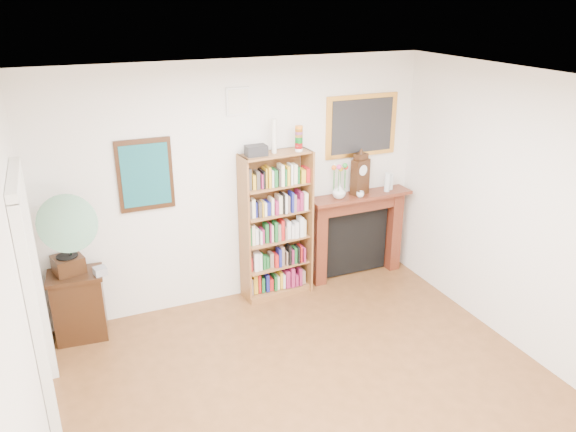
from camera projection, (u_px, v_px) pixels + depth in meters
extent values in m
cube|color=brown|center=(339.00, 426.00, 4.78)|extent=(4.50, 5.00, 0.01)
cube|color=white|center=(353.00, 94.00, 3.75)|extent=(4.50, 5.00, 0.01)
cube|color=white|center=(240.00, 185.00, 6.40)|extent=(4.50, 0.01, 2.80)
cube|color=white|center=(22.00, 348.00, 3.44)|extent=(0.01, 5.00, 2.80)
cube|color=white|center=(564.00, 234.00, 5.08)|extent=(0.01, 5.00, 2.80)
cube|color=white|center=(38.00, 334.00, 4.21)|extent=(0.08, 0.08, 2.10)
cube|color=white|center=(37.00, 279.00, 5.01)|extent=(0.08, 0.08, 2.10)
cube|color=white|center=(14.00, 179.00, 4.21)|extent=(0.08, 1.02, 0.08)
cube|color=black|center=(145.00, 175.00, 5.91)|extent=(0.58, 0.03, 0.78)
cube|color=#13545B|center=(146.00, 175.00, 5.89)|extent=(0.50, 0.01, 0.67)
cube|color=white|center=(238.00, 101.00, 6.03)|extent=(0.26, 0.03, 0.30)
cube|color=silver|center=(238.00, 102.00, 6.02)|extent=(0.22, 0.01, 0.26)
cube|color=gold|center=(362.00, 126.00, 6.75)|extent=(0.95, 0.03, 0.75)
cube|color=#262628|center=(362.00, 126.00, 6.73)|extent=(0.82, 0.01, 0.65)
cube|color=brown|center=(244.00, 231.00, 6.44)|extent=(0.05, 0.29, 1.77)
cube|color=brown|center=(307.00, 221.00, 6.73)|extent=(0.05, 0.29, 1.77)
cube|color=brown|center=(276.00, 154.00, 6.26)|extent=(0.84, 0.36, 0.02)
cube|color=brown|center=(277.00, 290.00, 6.90)|extent=(0.84, 0.36, 0.08)
cube|color=brown|center=(272.00, 222.00, 6.70)|extent=(0.81, 0.09, 1.77)
cube|color=brown|center=(277.00, 265.00, 6.77)|extent=(0.79, 0.34, 0.02)
cube|color=brown|center=(276.00, 239.00, 6.65)|extent=(0.79, 0.34, 0.02)
cube|color=brown|center=(276.00, 213.00, 6.52)|extent=(0.79, 0.34, 0.02)
cube|color=brown|center=(276.00, 185.00, 6.40)|extent=(0.79, 0.34, 0.02)
cube|color=black|center=(79.00, 305.00, 5.90)|extent=(0.58, 0.45, 0.75)
cube|color=#491B11|center=(319.00, 243.00, 6.96)|extent=(0.15, 0.20, 1.09)
cube|color=#491B11|center=(393.00, 230.00, 7.36)|extent=(0.15, 0.20, 1.09)
cube|color=#491B11|center=(358.00, 203.00, 6.99)|extent=(1.24, 0.22, 0.18)
cube|color=#491B11|center=(360.00, 196.00, 6.92)|extent=(1.34, 0.34, 0.04)
cube|color=black|center=(354.00, 241.00, 7.25)|extent=(0.90, 0.09, 0.87)
cube|color=black|center=(68.00, 264.00, 5.77)|extent=(0.34, 0.34, 0.17)
cylinder|color=black|center=(67.00, 256.00, 5.74)|extent=(0.26, 0.26, 0.01)
cone|color=#2C402F|center=(62.00, 227.00, 5.45)|extent=(0.72, 0.82, 0.73)
cube|color=#B4B5C1|center=(100.00, 271.00, 5.73)|extent=(0.14, 0.14, 0.08)
cube|color=black|center=(360.00, 177.00, 6.85)|extent=(0.25, 0.18, 0.44)
cylinder|color=white|center=(363.00, 170.00, 6.76)|extent=(0.13, 0.05, 0.13)
cube|color=black|center=(361.00, 157.00, 6.76)|extent=(0.18, 0.14, 0.08)
imported|color=silver|center=(339.00, 191.00, 6.75)|extent=(0.19, 0.19, 0.18)
imported|color=silver|center=(360.00, 194.00, 6.80)|extent=(0.12, 0.12, 0.07)
cylinder|color=silver|center=(387.00, 182.00, 6.98)|extent=(0.07, 0.07, 0.24)
cylinder|color=silver|center=(391.00, 182.00, 7.05)|extent=(0.06, 0.06, 0.20)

